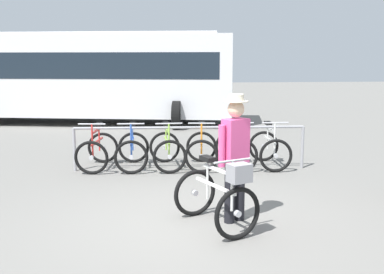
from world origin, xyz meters
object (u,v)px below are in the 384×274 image
object	(u,v)px
racked_bike_orange	(201,150)
racked_bike_red	(97,151)
person_with_featured_bike	(235,153)
bus_distant	(88,73)
racked_bike_blue	(132,150)
racked_bike_lime	(167,150)
racked_bike_teal	(236,149)
racked_bike_white	(269,149)
featured_bicycle	(218,196)

from	to	relation	value
racked_bike_orange	racked_bike_red	bearing A→B (deg)	176.37
person_with_featured_bike	bus_distant	size ratio (longest dim) A/B	0.17
racked_bike_orange	bus_distant	world-z (taller)	bus_distant
racked_bike_red	racked_bike_blue	world-z (taller)	same
racked_bike_orange	person_with_featured_bike	world-z (taller)	person_with_featured_bike
racked_bike_lime	racked_bike_orange	distance (m)	0.70
racked_bike_orange	bus_distant	size ratio (longest dim) A/B	0.11
racked_bike_blue	racked_bike_teal	xyz separation A→B (m)	(2.10, -0.13, -0.00)
person_with_featured_bike	racked_bike_lime	bearing A→B (deg)	102.23
racked_bike_white	person_with_featured_bike	bearing A→B (deg)	-113.93
racked_bike_teal	person_with_featured_bike	world-z (taller)	person_with_featured_bike
racked_bike_red	racked_bike_teal	bearing A→B (deg)	-3.63
racked_bike_teal	featured_bicycle	distance (m)	3.57
racked_bike_lime	racked_bike_red	bearing A→B (deg)	176.37
racked_bike_red	racked_bike_lime	world-z (taller)	same
racked_bike_lime	racked_bike_white	distance (m)	2.10
racked_bike_blue	racked_bike_lime	distance (m)	0.70
racked_bike_lime	person_with_featured_bike	world-z (taller)	person_with_featured_bike
racked_bike_teal	featured_bicycle	bearing A→B (deg)	-105.54
racked_bike_red	bus_distant	xyz separation A→B (m)	(-0.89, 7.14, 1.37)
featured_bicycle	person_with_featured_bike	distance (m)	0.63
bus_distant	racked_bike_lime	bearing A→B (deg)	-72.46
racked_bike_red	bus_distant	size ratio (longest dim) A/B	0.12
racked_bike_teal	racked_bike_orange	bearing A→B (deg)	176.37
racked_bike_red	person_with_featured_bike	xyz separation A→B (m)	(2.10, -3.35, 0.58)
racked_bike_orange	racked_bike_white	size ratio (longest dim) A/B	1.06
bus_distant	featured_bicycle	bearing A→B (deg)	-75.78
racked_bike_blue	racked_bike_white	distance (m)	2.80
racked_bike_orange	racked_bike_teal	bearing A→B (deg)	-3.63
racked_bike_red	featured_bicycle	xyz separation A→B (m)	(1.84, -3.62, 0.08)
racked_bike_red	person_with_featured_bike	distance (m)	4.00
racked_bike_lime	racked_bike_teal	distance (m)	1.40
racked_bike_lime	racked_bike_orange	xyz separation A→B (m)	(0.70, -0.04, -0.00)
racked_bike_red	featured_bicycle	world-z (taller)	same
racked_bike_orange	racked_bike_white	distance (m)	1.40
racked_bike_red	featured_bicycle	bearing A→B (deg)	-63.06
racked_bike_red	racked_bike_teal	xyz separation A→B (m)	(2.79, -0.18, 0.00)
racked_bike_orange	bus_distant	bearing A→B (deg)	112.31
racked_bike_orange	person_with_featured_bike	distance (m)	3.27
featured_bicycle	bus_distant	size ratio (longest dim) A/B	0.12
racked_bike_lime	bus_distant	bearing A→B (deg)	107.54
racked_bike_teal	person_with_featured_bike	distance (m)	3.30
racked_bike_white	racked_bike_orange	bearing A→B (deg)	176.37
racked_bike_white	featured_bicycle	distance (m)	3.78
racked_bike_teal	racked_bike_white	world-z (taller)	same
racked_bike_red	racked_bike_blue	size ratio (longest dim) A/B	1.07
racked_bike_orange	racked_bike_teal	world-z (taller)	same
racked_bike_teal	bus_distant	size ratio (longest dim) A/B	0.11
racked_bike_blue	racked_bike_orange	xyz separation A→B (m)	(1.40, -0.09, 0.00)
racked_bike_lime	racked_bike_teal	size ratio (longest dim) A/B	1.01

